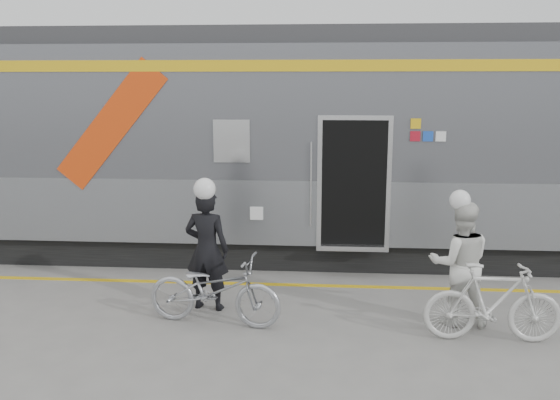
# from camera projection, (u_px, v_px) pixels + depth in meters

# --- Properties ---
(ground) EXTENTS (90.00, 90.00, 0.00)m
(ground) POSITION_uv_depth(u_px,v_px,m) (280.00, 343.00, 7.39)
(ground) COLOR slate
(ground) RESTS_ON ground
(train) EXTENTS (24.00, 3.17, 4.10)m
(train) POSITION_uv_depth(u_px,v_px,m) (234.00, 144.00, 11.17)
(train) COLOR black
(train) RESTS_ON ground
(safety_strip) EXTENTS (24.00, 0.12, 0.01)m
(safety_strip) POSITION_uv_depth(u_px,v_px,m) (290.00, 285.00, 9.49)
(safety_strip) COLOR gold
(safety_strip) RESTS_ON ground
(man) EXTENTS (0.69, 0.51, 1.75)m
(man) POSITION_uv_depth(u_px,v_px,m) (207.00, 250.00, 8.36)
(man) COLOR black
(man) RESTS_ON ground
(bicycle_left) EXTENTS (1.91, 0.92, 0.96)m
(bicycle_left) POSITION_uv_depth(u_px,v_px,m) (214.00, 290.00, 7.88)
(bicycle_left) COLOR #A1A3A9
(bicycle_left) RESTS_ON ground
(woman) EXTENTS (0.82, 0.65, 1.68)m
(woman) POSITION_uv_depth(u_px,v_px,m) (460.00, 263.00, 7.84)
(woman) COLOR silver
(woman) RESTS_ON ground
(bicycle_right) EXTENTS (1.70, 0.50, 1.02)m
(bicycle_right) POSITION_uv_depth(u_px,v_px,m) (493.00, 303.00, 7.34)
(bicycle_right) COLOR #BBBAB6
(bicycle_right) RESTS_ON ground
(helmet_man) EXTENTS (0.30, 0.30, 0.30)m
(helmet_man) POSITION_uv_depth(u_px,v_px,m) (205.00, 178.00, 8.16)
(helmet_man) COLOR white
(helmet_man) RESTS_ON man
(helmet_woman) EXTENTS (0.27, 0.27, 0.27)m
(helmet_woman) POSITION_uv_depth(u_px,v_px,m) (464.00, 191.00, 7.65)
(helmet_woman) COLOR white
(helmet_woman) RESTS_ON woman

